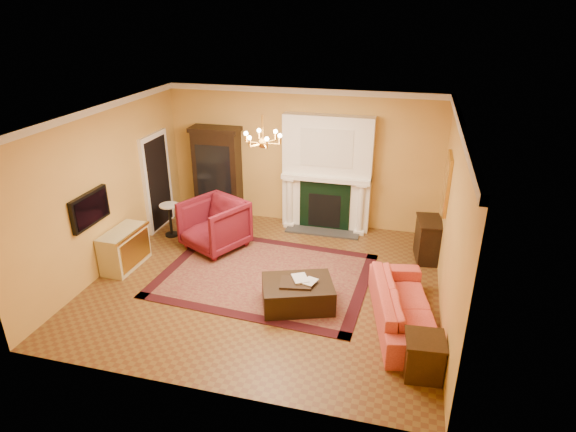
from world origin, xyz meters
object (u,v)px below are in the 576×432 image
(wingback_armchair, at_px, (214,223))
(console_table, at_px, (428,240))
(pedestal_table, at_px, (170,218))
(leather_ottoman, at_px, (298,294))
(commode, at_px, (124,249))
(china_cabinet, at_px, (218,176))
(end_table, at_px, (424,357))
(coral_sofa, at_px, (405,300))

(wingback_armchair, relative_size, console_table, 1.40)
(pedestal_table, relative_size, leather_ottoman, 0.63)
(console_table, height_order, leather_ottoman, console_table)
(console_table, bearing_deg, wingback_armchair, -179.51)
(wingback_armchair, bearing_deg, console_table, 35.00)
(leather_ottoman, bearing_deg, commode, 152.41)
(pedestal_table, xyz_separation_m, commode, (-0.21, -1.42, -0.05))
(china_cabinet, distance_m, end_table, 6.28)
(pedestal_table, bearing_deg, wingback_armchair, -13.95)
(pedestal_table, xyz_separation_m, end_table, (5.24, -3.03, -0.14))
(pedestal_table, relative_size, commode, 0.72)
(end_table, height_order, console_table, console_table)
(china_cabinet, bearing_deg, leather_ottoman, -51.45)
(wingback_armchair, relative_size, coral_sofa, 0.51)
(coral_sofa, bearing_deg, pedestal_table, 56.90)
(wingback_armchair, height_order, coral_sofa, wingback_armchair)
(pedestal_table, height_order, end_table, pedestal_table)
(coral_sofa, distance_m, leather_ottoman, 1.72)
(console_table, bearing_deg, leather_ottoman, -140.73)
(china_cabinet, height_order, console_table, china_cabinet)
(wingback_armchair, distance_m, end_table, 4.95)
(china_cabinet, height_order, end_table, china_cabinet)
(leather_ottoman, bearing_deg, wingback_armchair, 122.75)
(china_cabinet, xyz_separation_m, end_table, (4.60, -4.22, -0.74))
(pedestal_table, distance_m, coral_sofa, 5.32)
(leather_ottoman, bearing_deg, pedestal_table, 129.81)
(wingback_armchair, xyz_separation_m, pedestal_table, (-1.13, 0.28, -0.14))
(wingback_armchair, height_order, pedestal_table, wingback_armchair)
(commode, height_order, console_table, console_table)
(commode, bearing_deg, console_table, 19.15)
(wingback_armchair, distance_m, coral_sofa, 4.16)
(china_cabinet, distance_m, wingback_armchair, 1.62)
(china_cabinet, distance_m, pedestal_table, 1.48)
(wingback_armchair, bearing_deg, commode, -112.67)
(pedestal_table, distance_m, leather_ottoman, 3.75)
(wingback_armchair, bearing_deg, leather_ottoman, -10.20)
(coral_sofa, height_order, leather_ottoman, coral_sofa)
(commode, xyz_separation_m, leather_ottoman, (3.46, -0.46, -0.14))
(commode, xyz_separation_m, console_table, (5.51, 1.73, 0.03))
(wingback_armchair, distance_m, console_table, 4.21)
(china_cabinet, bearing_deg, console_table, -12.51)
(china_cabinet, relative_size, end_table, 3.64)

